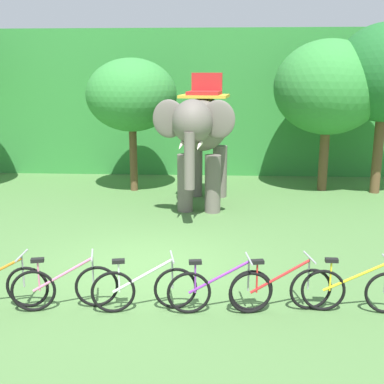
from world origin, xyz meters
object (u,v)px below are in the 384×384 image
object	(u,v)px
bike_yellow	(355,290)
bike_white	(144,288)
tree_center	(132,95)
bike_pink	(65,287)
elephant	(202,130)
bike_purple	(220,290)
bike_red	(281,289)
tree_far_left	(328,88)

from	to	relation	value
bike_yellow	bike_white	bearing A→B (deg)	-177.72
tree_center	bike_pink	world-z (taller)	tree_center
elephant	bike_pink	distance (m)	7.02
bike_pink	bike_purple	size ratio (longest dim) A/B	0.99
tree_center	bike_red	bearing A→B (deg)	-65.36
elephant	bike_white	distance (m)	6.76
bike_white	bike_purple	xyz separation A→B (m)	(1.21, 0.01, 0.00)
tree_center	bike_red	size ratio (longest dim) A/B	2.51
bike_pink	bike_white	size ratio (longest dim) A/B	0.99
bike_red	tree_center	bearing A→B (deg)	114.64
bike_white	bike_yellow	bearing A→B (deg)	2.28
bike_pink	bike_white	distance (m)	1.29
tree_far_left	bike_red	xyz separation A→B (m)	(-2.42, -8.63, -2.93)
bike_pink	bike_purple	distance (m)	2.51
tree_far_left	bike_pink	world-z (taller)	tree_far_left
bike_pink	bike_yellow	world-z (taller)	same
tree_center	bike_white	world-z (taller)	tree_center
tree_center	tree_far_left	distance (m)	6.22
tree_far_left	bike_yellow	bearing A→B (deg)	-98.19
elephant	bike_yellow	xyz separation A→B (m)	(2.67, -6.33, -1.82)
bike_purple	elephant	bearing A→B (deg)	94.57
bike_white	bike_purple	distance (m)	1.21
elephant	tree_far_left	bearing A→B (deg)	29.99
bike_pink	bike_red	distance (m)	3.48
bike_purple	bike_yellow	distance (m)	2.16
tree_center	bike_red	distance (m)	9.48
tree_far_left	bike_white	xyz separation A→B (m)	(-4.60, -8.72, -2.93)
tree_far_left	elephant	world-z (taller)	tree_far_left
bike_red	bike_yellow	world-z (taller)	same
bike_white	bike_red	distance (m)	2.19
tree_center	bike_pink	size ratio (longest dim) A/B	2.53
bike_white	bike_yellow	xyz separation A→B (m)	(3.37, 0.13, 0.00)
bike_white	bike_red	bearing A→B (deg)	2.46
elephant	bike_red	distance (m)	6.79
bike_pink	tree_far_left	bearing A→B (deg)	55.99
tree_center	elephant	distance (m)	3.10
tree_center	bike_white	xyz separation A→B (m)	(1.61, -8.36, -2.70)
tree_far_left	bike_purple	world-z (taller)	tree_far_left
tree_far_left	bike_purple	size ratio (longest dim) A/B	2.83
tree_center	bike_red	xyz separation A→B (m)	(3.79, -8.26, -2.70)
tree_center	tree_far_left	xyz separation A→B (m)	(6.21, 0.37, 0.24)
bike_yellow	tree_center	bearing A→B (deg)	121.17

